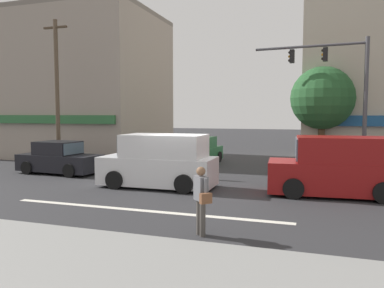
# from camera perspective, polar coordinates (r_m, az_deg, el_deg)

# --- Properties ---
(ground_plane) EXTENTS (120.00, 120.00, 0.00)m
(ground_plane) POSITION_cam_1_polar(r_m,az_deg,el_deg) (14.74, -1.64, -6.83)
(ground_plane) COLOR #2B2B2D
(lane_marking_stripe) EXTENTS (9.00, 0.24, 0.01)m
(lane_marking_stripe) POSITION_cam_1_polar(r_m,az_deg,el_deg) (11.59, -7.59, -10.00)
(lane_marking_stripe) COLOR silver
(lane_marking_stripe) RESTS_ON ground
(sidewalk_curb) EXTENTS (40.00, 5.00, 0.16)m
(sidewalk_curb) POSITION_cam_1_polar(r_m,az_deg,el_deg) (7.61, -25.00, -17.72)
(sidewalk_curb) COLOR gray
(sidewalk_curb) RESTS_ON ground
(building_left_block) EXTENTS (12.54, 8.49, 9.79)m
(building_left_block) POSITION_cam_1_polar(r_m,az_deg,el_deg) (28.43, -18.01, 8.34)
(building_left_block) COLOR gray
(building_left_block) RESTS_ON ground
(street_tree) EXTENTS (2.99, 2.99, 5.17)m
(street_tree) POSITION_cam_1_polar(r_m,az_deg,el_deg) (18.96, 19.25, 6.56)
(street_tree) COLOR #4C3823
(street_tree) RESTS_ON ground
(utility_pole_near_left) EXTENTS (1.40, 0.22, 7.80)m
(utility_pole_near_left) POSITION_cam_1_polar(r_m,az_deg,el_deg) (21.07, -19.87, 7.40)
(utility_pole_near_left) COLOR brown
(utility_pole_near_left) RESTS_ON ground
(utility_pole_far_right) EXTENTS (1.40, 0.22, 7.96)m
(utility_pole_far_right) POSITION_cam_1_polar(r_m,az_deg,el_deg) (21.83, 24.09, 7.37)
(utility_pole_far_right) COLOR brown
(utility_pole_far_right) RESTS_ON ground
(traffic_light_mast) EXTENTS (4.88, 0.52, 6.20)m
(traffic_light_mast) POSITION_cam_1_polar(r_m,az_deg,el_deg) (17.83, 21.83, 8.31)
(traffic_light_mast) COLOR #47474C
(traffic_light_mast) RESTS_ON ground
(sedan_approaching_near) EXTENTS (2.10, 4.21, 1.58)m
(sedan_approaching_near) POSITION_cam_1_polar(r_m,az_deg,el_deg) (21.96, 1.03, -1.18)
(sedan_approaching_near) COLOR #1E6033
(sedan_approaching_near) RESTS_ON ground
(sedan_crossing_rightbound) EXTENTS (4.20, 2.09, 1.58)m
(sedan_crossing_rightbound) POSITION_cam_1_polar(r_m,az_deg,el_deg) (19.51, -19.54, -2.17)
(sedan_crossing_rightbound) COLOR black
(sedan_crossing_rightbound) RESTS_ON ground
(van_crossing_center) EXTENTS (4.72, 2.29, 2.11)m
(van_crossing_center) POSITION_cam_1_polar(r_m,az_deg,el_deg) (14.30, 21.30, -3.41)
(van_crossing_center) COLOR maroon
(van_crossing_center) RESTS_ON ground
(van_waiting_far) EXTENTS (4.61, 2.07, 2.11)m
(van_waiting_far) POSITION_cam_1_polar(r_m,az_deg,el_deg) (14.96, -4.94, -2.77)
(van_waiting_far) COLOR silver
(van_waiting_far) RESTS_ON ground
(pedestrian_foreground_with_bag) EXTENTS (0.55, 0.61, 1.67)m
(pedestrian_foreground_with_bag) POSITION_cam_1_polar(r_m,az_deg,el_deg) (8.99, 1.41, -8.03)
(pedestrian_foreground_with_bag) COLOR #4C4742
(pedestrian_foreground_with_bag) RESTS_ON ground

